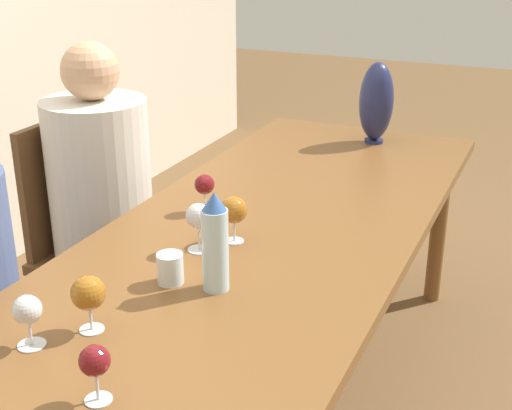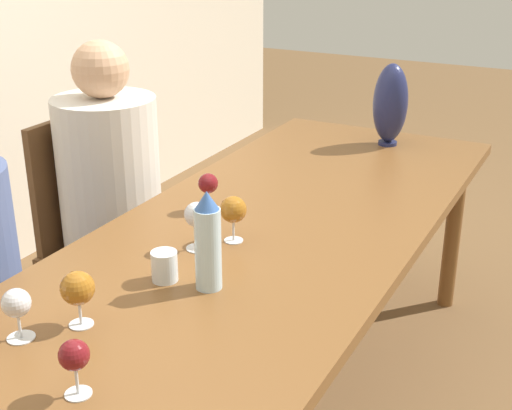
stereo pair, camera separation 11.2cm
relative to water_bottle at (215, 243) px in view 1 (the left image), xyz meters
name	(u,v)px [view 1 (the left image)]	position (x,y,z in m)	size (l,w,h in m)	color
dining_table	(241,269)	(0.24, 0.04, -0.20)	(2.79, 0.92, 0.75)	brown
water_bottle	(215,243)	(0.00, 0.00, 0.00)	(0.07, 0.07, 0.27)	silver
water_tumbler	(170,268)	(-0.02, 0.12, -0.09)	(0.07, 0.07, 0.08)	silver
vase	(376,102)	(1.42, -0.03, 0.05)	(0.14, 0.14, 0.34)	#1E234C
wine_glass_1	(88,294)	(-0.30, 0.17, -0.03)	(0.08, 0.08, 0.14)	silver
wine_glass_2	(27,311)	(-0.41, 0.26, -0.04)	(0.07, 0.07, 0.13)	silver
wine_glass_3	(198,217)	(0.18, 0.15, -0.03)	(0.07, 0.07, 0.14)	silver
wine_glass_4	(95,362)	(-0.51, 0.00, -0.04)	(0.06, 0.06, 0.13)	silver
wine_glass_5	(205,186)	(0.45, 0.27, -0.04)	(0.07, 0.07, 0.13)	silver
wine_glass_6	(234,211)	(0.28, 0.08, -0.03)	(0.08, 0.08, 0.14)	silver
chair_far	(89,237)	(0.57, 0.85, -0.38)	(0.44, 0.44, 0.95)	brown
person_far	(105,201)	(0.57, 0.76, -0.22)	(0.38, 0.38, 1.25)	#2D2D38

